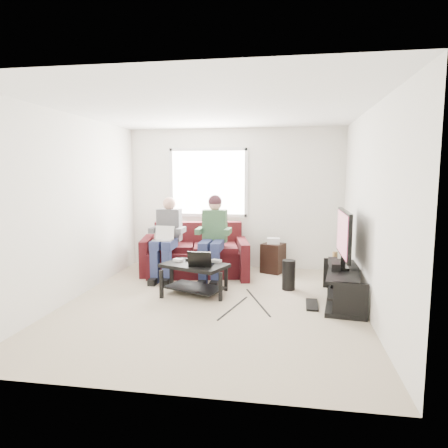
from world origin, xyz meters
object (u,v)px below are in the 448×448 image
(tv, at_px, (344,235))
(subwoofer, at_px, (289,275))
(coffee_table, at_px, (195,272))
(tv_stand, at_px, (343,288))
(sofa, at_px, (195,255))
(end_table, at_px, (273,257))

(tv, distance_m, subwoofer, 1.09)
(coffee_table, height_order, tv, tv)
(coffee_table, distance_m, tv_stand, 2.12)
(subwoofer, bearing_deg, coffee_table, -161.33)
(coffee_table, distance_m, subwoofer, 1.45)
(tv, xyz_separation_m, subwoofer, (-0.74, 0.40, -0.70))
(sofa, relative_size, tv_stand, 1.43)
(tv, height_order, subwoofer, tv)
(coffee_table, xyz_separation_m, end_table, (1.09, 1.50, -0.06))
(tv_stand, relative_size, subwoofer, 3.17)
(coffee_table, height_order, end_table, end_table)
(coffee_table, relative_size, end_table, 1.69)
(coffee_table, xyz_separation_m, tv, (2.11, 0.07, 0.59))
(coffee_table, height_order, subwoofer, coffee_table)
(subwoofer, bearing_deg, tv, -28.05)
(end_table, bearing_deg, subwoofer, -75.02)
(tv_stand, distance_m, end_table, 1.84)
(sofa, height_order, coffee_table, sofa)
(tv_stand, bearing_deg, tv, 91.47)
(coffee_table, height_order, tv_stand, tv_stand)
(tv_stand, height_order, subwoofer, tv_stand)
(subwoofer, distance_m, end_table, 1.07)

